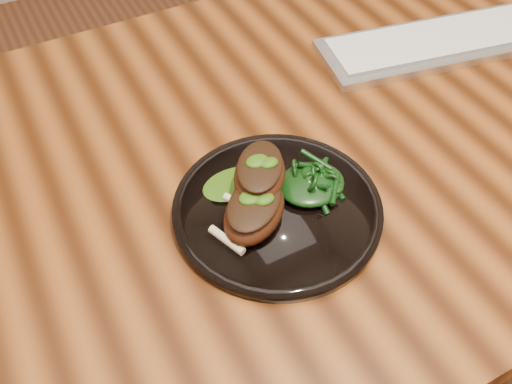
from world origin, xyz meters
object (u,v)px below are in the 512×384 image
desk (327,163)px  keyboard (446,41)px  lamb_chop_front (254,210)px  greens_heap (312,181)px  plate (277,209)px

desk → keyboard: bearing=15.4°
keyboard → desk: bearing=-164.6°
lamb_chop_front → greens_heap: 0.09m
greens_heap → keyboard: size_ratio=0.19×
plate → greens_heap: size_ratio=3.03×
lamb_chop_front → desk: bearing=32.2°
plate → lamb_chop_front: lamb_chop_front is taller
lamb_chop_front → keyboard: size_ratio=0.27×
desk → keyboard: (0.27, 0.07, 0.09)m
keyboard → lamb_chop_front: bearing=-157.2°
plate → desk: bearing=35.8°
greens_heap → lamb_chop_front: bearing=-170.9°
lamb_chop_front → keyboard: (0.46, 0.20, -0.03)m
desk → lamb_chop_front: size_ratio=13.13×
plate → lamb_chop_front: bearing=-165.8°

